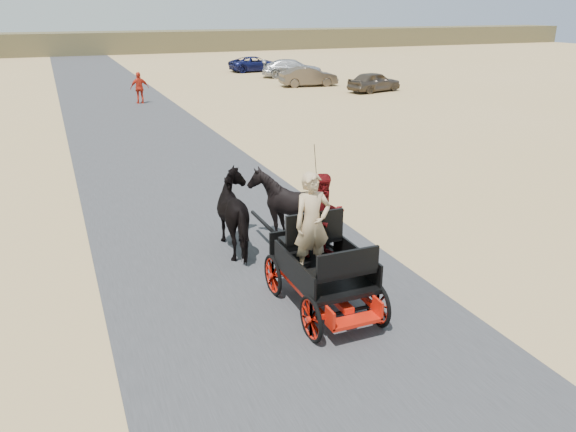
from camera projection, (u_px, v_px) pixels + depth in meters
name	position (u px, v px, depth m)	size (l,w,h in m)	color
ground	(264.00, 284.00, 10.93)	(140.00, 140.00, 0.00)	tan
road	(264.00, 284.00, 10.93)	(6.00, 140.00, 0.01)	#38383A
ridge_far	(76.00, 43.00, 64.15)	(140.00, 6.00, 2.40)	brown
carriage	(323.00, 289.00, 9.97)	(1.30, 2.40, 0.72)	black
horse_left	(240.00, 214.00, 12.19)	(0.91, 2.01, 1.70)	black
horse_right	(287.00, 207.00, 12.59)	(1.37, 1.54, 1.70)	black
driver_man	(312.00, 224.00, 9.50)	(0.66, 0.43, 1.80)	tan
passenger_woman	(324.00, 216.00, 10.19)	(0.77, 0.60, 1.58)	#660C0F
pedestrian	(140.00, 88.00, 31.14)	(1.01, 0.42, 1.73)	red
car_a	(374.00, 82.00, 35.62)	(1.48, 3.69, 1.26)	brown
car_b	(308.00, 77.00, 38.15)	(1.36, 3.89, 1.28)	brown
car_c	(292.00, 68.00, 42.92)	(1.89, 4.64, 1.35)	#B2B2B7
car_d	(255.00, 64.00, 46.95)	(2.03, 4.41, 1.22)	navy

